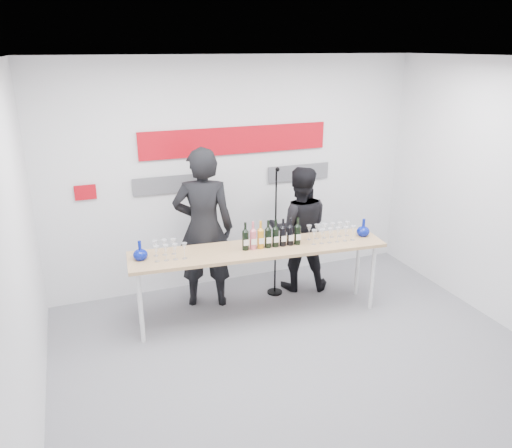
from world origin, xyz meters
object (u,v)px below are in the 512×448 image
at_px(tasting_table, 259,253).
at_px(mic_stand, 275,257).
at_px(presenter_left, 204,229).
at_px(presenter_right, 299,229).

xyz_separation_m(tasting_table, mic_stand, (0.41, 0.48, -0.30)).
relative_size(presenter_left, mic_stand, 1.17).
height_order(presenter_left, mic_stand, presenter_left).
distance_m(presenter_left, mic_stand, 1.04).
distance_m(presenter_right, mic_stand, 0.48).
relative_size(tasting_table, mic_stand, 1.76).
xyz_separation_m(presenter_left, presenter_right, (1.28, 0.00, -0.17)).
height_order(tasting_table, mic_stand, mic_stand).
relative_size(tasting_table, presenter_left, 1.50).
height_order(presenter_right, mic_stand, mic_stand).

